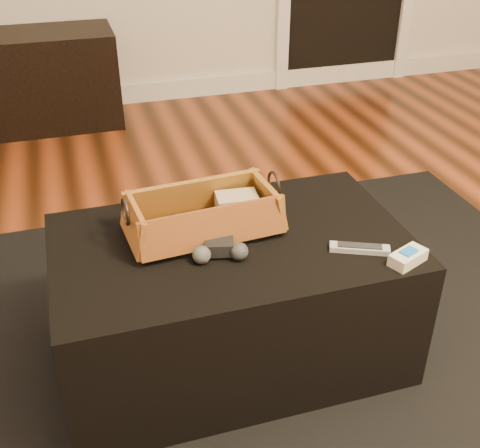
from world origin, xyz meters
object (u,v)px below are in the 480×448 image
object	(u,v)px
game_controller	(220,251)
cream_gadget	(408,257)
ottoman	(232,299)
tv_remote	(198,228)
wicker_basket	(203,217)
silver_remote	(360,248)

from	to	relation	value
game_controller	cream_gadget	distance (m)	0.50
ottoman	cream_gadget	distance (m)	0.53
tv_remote	game_controller	bearing A→B (deg)	-87.10
tv_remote	game_controller	xyz separation A→B (m)	(0.03, -0.12, -0.00)
tv_remote	game_controller	world-z (taller)	game_controller
wicker_basket	game_controller	xyz separation A→B (m)	(0.01, -0.14, -0.03)
cream_gadget	wicker_basket	bearing A→B (deg)	147.39
wicker_basket	game_controller	bearing A→B (deg)	-86.12
ottoman	silver_remote	size ratio (longest dim) A/B	6.13
game_controller	tv_remote	bearing A→B (deg)	103.66
ottoman	cream_gadget	bearing A→B (deg)	-30.37
game_controller	ottoman	bearing A→B (deg)	55.83
tv_remote	silver_remote	bearing A→B (deg)	-37.15
silver_remote	cream_gadget	size ratio (longest dim) A/B	1.38
game_controller	silver_remote	bearing A→B (deg)	-11.59
tv_remote	wicker_basket	world-z (taller)	wicker_basket
wicker_basket	cream_gadget	distance (m)	0.57
silver_remote	cream_gadget	xyz separation A→B (m)	(0.10, -0.09, 0.01)
ottoman	game_controller	distance (m)	0.25
ottoman	tv_remote	distance (m)	0.26
cream_gadget	ottoman	bearing A→B (deg)	149.63
cream_gadget	game_controller	bearing A→B (deg)	160.68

